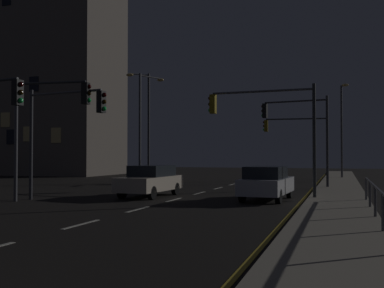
{
  "coord_description": "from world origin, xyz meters",
  "views": [
    {
      "loc": [
        7.46,
        -3.11,
        2.08
      ],
      "look_at": [
        -0.25,
        20.5,
        2.69
      ],
      "focal_mm": 42.99,
      "sensor_mm": 36.0,
      "label": 1
    }
  ],
  "objects_px": {
    "car": "(267,182)",
    "street_lamp_corner": "(144,118)",
    "building_distant": "(29,76)",
    "traffic_light_mid_left": "(298,123)",
    "street_lamp_median": "(146,118)",
    "car_oncoming": "(150,180)",
    "traffic_light_far_center": "(47,114)",
    "traffic_light_far_left": "(298,134)",
    "traffic_light_mid_right": "(265,117)",
    "street_lamp_far_end": "(342,122)",
    "traffic_light_far_right": "(63,120)"
  },
  "relations": [
    {
      "from": "street_lamp_median",
      "to": "street_lamp_far_end",
      "type": "bearing_deg",
      "value": 34.52
    },
    {
      "from": "car",
      "to": "street_lamp_corner",
      "type": "height_order",
      "value": "street_lamp_corner"
    },
    {
      "from": "car_oncoming",
      "to": "street_lamp_corner",
      "type": "xyz_separation_m",
      "value": [
        -4.84,
        9.93,
        4.06
      ]
    },
    {
      "from": "car_oncoming",
      "to": "traffic_light_mid_right",
      "type": "relative_size",
      "value": 0.85
    },
    {
      "from": "car",
      "to": "traffic_light_far_right",
      "type": "xyz_separation_m",
      "value": [
        -8.71,
        -3.36,
        2.85
      ]
    },
    {
      "from": "car_oncoming",
      "to": "traffic_light_far_left",
      "type": "relative_size",
      "value": 0.88
    },
    {
      "from": "traffic_light_far_center",
      "to": "car_oncoming",
      "type": "bearing_deg",
      "value": 50.92
    },
    {
      "from": "street_lamp_far_end",
      "to": "street_lamp_median",
      "type": "height_order",
      "value": "street_lamp_median"
    },
    {
      "from": "car_oncoming",
      "to": "street_lamp_far_end",
      "type": "xyz_separation_m",
      "value": [
        9.27,
        20.94,
        4.17
      ]
    },
    {
      "from": "traffic_light_mid_left",
      "to": "street_lamp_far_end",
      "type": "height_order",
      "value": "street_lamp_far_end"
    },
    {
      "from": "traffic_light_far_left",
      "to": "building_distant",
      "type": "relative_size",
      "value": 0.23
    },
    {
      "from": "street_lamp_far_end",
      "to": "building_distant",
      "type": "distance_m",
      "value": 33.99
    },
    {
      "from": "street_lamp_corner",
      "to": "traffic_light_far_center",
      "type": "bearing_deg",
      "value": -83.6
    },
    {
      "from": "car_oncoming",
      "to": "traffic_light_far_center",
      "type": "xyz_separation_m",
      "value": [
        -3.27,
        -4.03,
        3.08
      ]
    },
    {
      "from": "car_oncoming",
      "to": "traffic_light_far_left",
      "type": "xyz_separation_m",
      "value": [
        5.87,
        16.06,
        2.99
      ]
    },
    {
      "from": "street_lamp_corner",
      "to": "building_distant",
      "type": "xyz_separation_m",
      "value": [
        -19.35,
        11.75,
        6.11
      ]
    },
    {
      "from": "car",
      "to": "street_lamp_corner",
      "type": "relative_size",
      "value": 0.55
    },
    {
      "from": "car",
      "to": "street_lamp_far_end",
      "type": "xyz_separation_m",
      "value": [
        3.38,
        21.06,
        4.17
      ]
    },
    {
      "from": "traffic_light_mid_right",
      "to": "car_oncoming",
      "type": "bearing_deg",
      "value": -173.9
    },
    {
      "from": "traffic_light_far_center",
      "to": "street_lamp_median",
      "type": "height_order",
      "value": "street_lamp_median"
    },
    {
      "from": "building_distant",
      "to": "street_lamp_median",
      "type": "bearing_deg",
      "value": -29.27
    },
    {
      "from": "building_distant",
      "to": "traffic_light_far_center",
      "type": "bearing_deg",
      "value": -50.87
    },
    {
      "from": "street_lamp_median",
      "to": "building_distant",
      "type": "bearing_deg",
      "value": 150.73
    },
    {
      "from": "traffic_light_far_right",
      "to": "traffic_light_mid_left",
      "type": "xyz_separation_m",
      "value": [
        9.4,
        11.88,
        0.45
      ]
    },
    {
      "from": "street_lamp_far_end",
      "to": "street_lamp_corner",
      "type": "relative_size",
      "value": 1.0
    },
    {
      "from": "car_oncoming",
      "to": "street_lamp_far_end",
      "type": "relative_size",
      "value": 0.55
    },
    {
      "from": "traffic_light_far_left",
      "to": "building_distant",
      "type": "xyz_separation_m",
      "value": [
        -30.06,
        5.62,
        7.18
      ]
    },
    {
      "from": "traffic_light_far_center",
      "to": "street_lamp_far_end",
      "type": "height_order",
      "value": "street_lamp_far_end"
    },
    {
      "from": "traffic_light_mid_right",
      "to": "building_distant",
      "type": "xyz_separation_m",
      "value": [
        -29.88,
        21.07,
        7.05
      ]
    },
    {
      "from": "traffic_light_mid_right",
      "to": "traffic_light_far_right",
      "type": "bearing_deg",
      "value": -154.34
    },
    {
      "from": "car_oncoming",
      "to": "building_distant",
      "type": "height_order",
      "value": "building_distant"
    },
    {
      "from": "traffic_light_far_right",
      "to": "street_lamp_corner",
      "type": "height_order",
      "value": "street_lamp_corner"
    },
    {
      "from": "traffic_light_mid_left",
      "to": "building_distant",
      "type": "relative_size",
      "value": 0.26
    },
    {
      "from": "traffic_light_far_right",
      "to": "traffic_light_far_center",
      "type": "xyz_separation_m",
      "value": [
        -0.45,
        -0.54,
        0.23
      ]
    },
    {
      "from": "traffic_light_mid_left",
      "to": "street_lamp_corner",
      "type": "bearing_deg",
      "value": 172.31
    },
    {
      "from": "car_oncoming",
      "to": "building_distant",
      "type": "relative_size",
      "value": 0.2
    },
    {
      "from": "traffic_light_far_right",
      "to": "car_oncoming",
      "type": "bearing_deg",
      "value": 50.99
    },
    {
      "from": "traffic_light_mid_left",
      "to": "street_lamp_median",
      "type": "xyz_separation_m",
      "value": [
        -11.73,
        2.62,
        0.85
      ]
    },
    {
      "from": "car_oncoming",
      "to": "traffic_light_far_center",
      "type": "distance_m",
      "value": 6.03
    },
    {
      "from": "traffic_light_far_center",
      "to": "street_lamp_median",
      "type": "xyz_separation_m",
      "value": [
        -1.89,
        15.04,
        1.07
      ]
    },
    {
      "from": "car_oncoming",
      "to": "building_distant",
      "type": "xyz_separation_m",
      "value": [
        -24.19,
        21.68,
        10.16
      ]
    },
    {
      "from": "car",
      "to": "traffic_light_mid_right",
      "type": "distance_m",
      "value": 3.2
    },
    {
      "from": "traffic_light_far_right",
      "to": "traffic_light_far_left",
      "type": "height_order",
      "value": "traffic_light_far_left"
    },
    {
      "from": "traffic_light_far_center",
      "to": "street_lamp_far_end",
      "type": "distance_m",
      "value": 27.95
    },
    {
      "from": "traffic_light_mid_right",
      "to": "car",
      "type": "bearing_deg",
      "value": -75.52
    },
    {
      "from": "car",
      "to": "traffic_light_far_center",
      "type": "relative_size",
      "value": 0.81
    },
    {
      "from": "building_distant",
      "to": "traffic_light_mid_left",
      "type": "bearing_deg",
      "value": -23.36
    },
    {
      "from": "building_distant",
      "to": "traffic_light_far_left",
      "type": "bearing_deg",
      "value": -10.58
    },
    {
      "from": "car_oncoming",
      "to": "traffic_light_far_center",
      "type": "relative_size",
      "value": 0.81
    },
    {
      "from": "car",
      "to": "building_distant",
      "type": "xyz_separation_m",
      "value": [
        -30.07,
        21.8,
        10.16
      ]
    }
  ]
}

